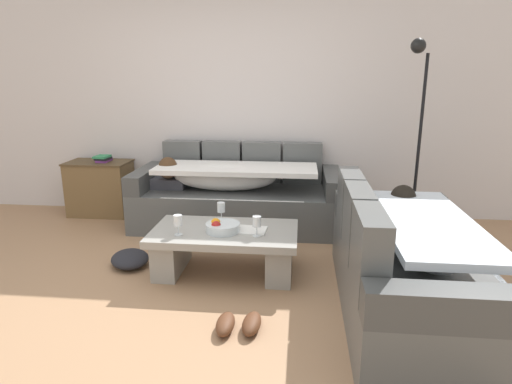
{
  "coord_description": "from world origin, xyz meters",
  "views": [
    {
      "loc": [
        0.9,
        -2.91,
        1.6
      ],
      "look_at": [
        0.49,
        1.0,
        0.55
      ],
      "focal_mm": 30.35,
      "sensor_mm": 36.0,
      "label": 1
    }
  ],
  "objects_px": {
    "couch_along_wall": "(235,196)",
    "fruit_bowl": "(222,227)",
    "coffee_table": "(225,246)",
    "wine_glass_near_left": "(178,221)",
    "side_cabinet": "(101,188)",
    "book_stack_on_cabinet": "(103,159)",
    "wine_glass_far_back": "(221,208)",
    "open_magazine": "(249,230)",
    "crumpled_garment": "(130,259)",
    "pair_of_shoes": "(239,324)",
    "couch_near_window": "(408,266)",
    "wine_glass_near_right": "(257,222)",
    "floor_lamp": "(416,128)"
  },
  "relations": [
    {
      "from": "fruit_bowl",
      "to": "side_cabinet",
      "type": "xyz_separation_m",
      "value": [
        -1.74,
        1.48,
        -0.1
      ]
    },
    {
      "from": "wine_glass_near_left",
      "to": "side_cabinet",
      "type": "distance_m",
      "value": 2.13
    },
    {
      "from": "coffee_table",
      "to": "open_magazine",
      "type": "xyz_separation_m",
      "value": [
        0.2,
        0.0,
        0.15
      ]
    },
    {
      "from": "wine_glass_near_left",
      "to": "side_cabinet",
      "type": "relative_size",
      "value": 0.23
    },
    {
      "from": "couch_near_window",
      "to": "crumpled_garment",
      "type": "distance_m",
      "value": 2.3
    },
    {
      "from": "floor_lamp",
      "to": "crumpled_garment",
      "type": "xyz_separation_m",
      "value": [
        -2.59,
        -1.04,
        -1.06
      ]
    },
    {
      "from": "couch_along_wall",
      "to": "crumpled_garment",
      "type": "relative_size",
      "value": 5.55
    },
    {
      "from": "couch_near_window",
      "to": "coffee_table",
      "type": "relative_size",
      "value": 1.61
    },
    {
      "from": "floor_lamp",
      "to": "pair_of_shoes",
      "type": "xyz_separation_m",
      "value": [
        -1.5,
        -1.94,
        -1.07
      ]
    },
    {
      "from": "open_magazine",
      "to": "side_cabinet",
      "type": "bearing_deg",
      "value": 148.09
    },
    {
      "from": "fruit_bowl",
      "to": "couch_along_wall",
      "type": "bearing_deg",
      "value": 93.74
    },
    {
      "from": "couch_along_wall",
      "to": "fruit_bowl",
      "type": "xyz_separation_m",
      "value": [
        0.08,
        -1.26,
        0.09
      ]
    },
    {
      "from": "floor_lamp",
      "to": "crumpled_garment",
      "type": "relative_size",
      "value": 4.88
    },
    {
      "from": "coffee_table",
      "to": "wine_glass_near_left",
      "type": "distance_m",
      "value": 0.46
    },
    {
      "from": "wine_glass_far_back",
      "to": "side_cabinet",
      "type": "bearing_deg",
      "value": 144.19
    },
    {
      "from": "couch_along_wall",
      "to": "pair_of_shoes",
      "type": "relative_size",
      "value": 7.42
    },
    {
      "from": "wine_glass_near_right",
      "to": "crumpled_garment",
      "type": "relative_size",
      "value": 0.42
    },
    {
      "from": "fruit_bowl",
      "to": "open_magazine",
      "type": "relative_size",
      "value": 1.0
    },
    {
      "from": "couch_along_wall",
      "to": "wine_glass_near_right",
      "type": "distance_m",
      "value": 1.39
    },
    {
      "from": "wine_glass_near_left",
      "to": "open_magazine",
      "type": "xyz_separation_m",
      "value": [
        0.55,
        0.16,
        -0.11
      ]
    },
    {
      "from": "coffee_table",
      "to": "wine_glass_near_left",
      "type": "relative_size",
      "value": 7.23
    },
    {
      "from": "crumpled_garment",
      "to": "side_cabinet",
      "type": "bearing_deg",
      "value": 122.81
    },
    {
      "from": "wine_glass_near_left",
      "to": "book_stack_on_cabinet",
      "type": "distance_m",
      "value": 2.09
    },
    {
      "from": "couch_along_wall",
      "to": "coffee_table",
      "type": "xyz_separation_m",
      "value": [
        0.1,
        -1.21,
        -0.09
      ]
    },
    {
      "from": "couch_along_wall",
      "to": "coffee_table",
      "type": "bearing_deg",
      "value": -85.48
    },
    {
      "from": "couch_near_window",
      "to": "pair_of_shoes",
      "type": "distance_m",
      "value": 1.23
    },
    {
      "from": "wine_glass_near_right",
      "to": "floor_lamp",
      "type": "relative_size",
      "value": 0.09
    },
    {
      "from": "couch_near_window",
      "to": "open_magazine",
      "type": "distance_m",
      "value": 1.26
    },
    {
      "from": "wine_glass_near_left",
      "to": "crumpled_garment",
      "type": "height_order",
      "value": "wine_glass_near_left"
    },
    {
      "from": "coffee_table",
      "to": "wine_glass_near_right",
      "type": "distance_m",
      "value": 0.4
    },
    {
      "from": "side_cabinet",
      "to": "wine_glass_near_right",
      "type": "bearing_deg",
      "value": -37.48
    },
    {
      "from": "wine_glass_near_right",
      "to": "wine_glass_far_back",
      "type": "bearing_deg",
      "value": 135.4
    },
    {
      "from": "open_magazine",
      "to": "book_stack_on_cabinet",
      "type": "bearing_deg",
      "value": 147.17
    },
    {
      "from": "wine_glass_far_back",
      "to": "book_stack_on_cabinet",
      "type": "bearing_deg",
      "value": 143.13
    },
    {
      "from": "wine_glass_far_back",
      "to": "side_cabinet",
      "type": "relative_size",
      "value": 0.23
    },
    {
      "from": "couch_near_window",
      "to": "wine_glass_near_right",
      "type": "relative_size",
      "value": 11.66
    },
    {
      "from": "fruit_bowl",
      "to": "coffee_table",
      "type": "bearing_deg",
      "value": 71.43
    },
    {
      "from": "coffee_table",
      "to": "pair_of_shoes",
      "type": "relative_size",
      "value": 4.01
    },
    {
      "from": "wine_glass_near_left",
      "to": "open_magazine",
      "type": "relative_size",
      "value": 0.59
    },
    {
      "from": "couch_near_window",
      "to": "floor_lamp",
      "type": "xyz_separation_m",
      "value": [
        0.37,
        1.56,
        0.78
      ]
    },
    {
      "from": "pair_of_shoes",
      "to": "crumpled_garment",
      "type": "xyz_separation_m",
      "value": [
        -1.09,
        0.9,
        0.01
      ]
    },
    {
      "from": "floor_lamp",
      "to": "couch_near_window",
      "type": "bearing_deg",
      "value": -103.3
    },
    {
      "from": "open_magazine",
      "to": "pair_of_shoes",
      "type": "relative_size",
      "value": 0.94
    },
    {
      "from": "wine_glass_near_left",
      "to": "wine_glass_far_back",
      "type": "xyz_separation_m",
      "value": [
        0.28,
        0.38,
        0.0
      ]
    },
    {
      "from": "open_magazine",
      "to": "pair_of_shoes",
      "type": "height_order",
      "value": "open_magazine"
    },
    {
      "from": "couch_along_wall",
      "to": "coffee_table",
      "type": "height_order",
      "value": "couch_along_wall"
    },
    {
      "from": "fruit_bowl",
      "to": "floor_lamp",
      "type": "distance_m",
      "value": 2.2
    },
    {
      "from": "crumpled_garment",
      "to": "book_stack_on_cabinet",
      "type": "bearing_deg",
      "value": 120.87
    },
    {
      "from": "couch_near_window",
      "to": "couch_along_wall",
      "type": "bearing_deg",
      "value": 41.11
    },
    {
      "from": "couch_along_wall",
      "to": "wine_glass_near_left",
      "type": "relative_size",
      "value": 13.37
    }
  ]
}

